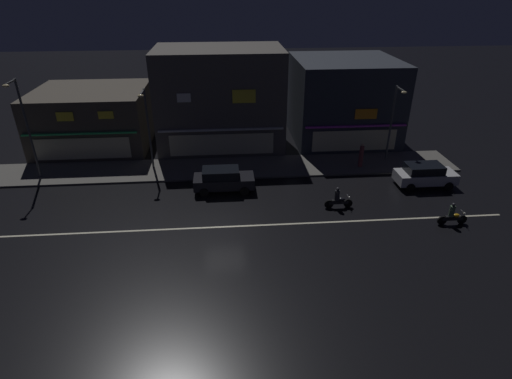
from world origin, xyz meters
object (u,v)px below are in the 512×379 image
at_px(pedestrian_on_sidewalk, 361,156).
at_px(traffic_cone, 247,179).
at_px(streetlamp_mid, 147,123).
at_px(motorcycle_following, 338,199).
at_px(streetlamp_east, 393,118).
at_px(parked_car_near_kerb, 223,179).
at_px(parked_car_trailing, 425,175).
at_px(motorcycle_lead, 452,216).
at_px(streetlamp_west, 25,123).

distance_m(pedestrian_on_sidewalk, traffic_cone, 9.47).
relative_size(streetlamp_mid, motorcycle_following, 3.32).
bearing_deg(motorcycle_following, streetlamp_east, 51.49).
distance_m(pedestrian_on_sidewalk, parked_car_near_kerb, 11.44).
bearing_deg(parked_car_trailing, streetlamp_mid, -12.29).
height_order(motorcycle_following, traffic_cone, motorcycle_following).
distance_m(pedestrian_on_sidewalk, parked_car_trailing, 5.07).
bearing_deg(motorcycle_lead, traffic_cone, -31.10).
xyz_separation_m(motorcycle_lead, motorcycle_following, (-6.51, 2.59, 0.00)).
bearing_deg(streetlamp_east, parked_car_near_kerb, -164.02).
height_order(streetlamp_west, motorcycle_following, streetlamp_west).
height_order(streetlamp_west, pedestrian_on_sidewalk, streetlamp_west).
bearing_deg(streetlamp_west, streetlamp_east, 2.14).
bearing_deg(pedestrian_on_sidewalk, motorcycle_following, -49.00).
relative_size(streetlamp_mid, traffic_cone, 11.47).
height_order(streetlamp_east, parked_car_near_kerb, streetlamp_east).
relative_size(motorcycle_following, traffic_cone, 3.45).
relative_size(streetlamp_west, parked_car_trailing, 1.73).
distance_m(streetlamp_east, pedestrian_on_sidewalk, 3.88).
bearing_deg(motorcycle_lead, pedestrian_on_sidewalk, -72.64).
distance_m(pedestrian_on_sidewalk, motorcycle_lead, 9.31).
bearing_deg(motorcycle_lead, streetlamp_east, -88.78).
bearing_deg(pedestrian_on_sidewalk, traffic_cone, -98.34).
bearing_deg(pedestrian_on_sidewalk, motorcycle_lead, -0.65).
xyz_separation_m(parked_car_near_kerb, parked_car_trailing, (14.75, -0.45, 0.00)).
bearing_deg(parked_car_near_kerb, streetlamp_mid, -35.52).
height_order(streetlamp_west, streetlamp_east, streetlamp_west).
distance_m(streetlamp_east, parked_car_near_kerb, 14.44).
distance_m(streetlamp_west, parked_car_near_kerb, 14.66).
relative_size(streetlamp_west, traffic_cone, 13.53).
relative_size(streetlamp_west, pedestrian_on_sidewalk, 3.84).
xyz_separation_m(streetlamp_east, parked_car_trailing, (1.17, -4.34, -2.97)).
height_order(streetlamp_west, motorcycle_lead, streetlamp_west).
bearing_deg(traffic_cone, motorcycle_following, -36.80).
bearing_deg(parked_car_near_kerb, streetlamp_west, -11.62).
xyz_separation_m(streetlamp_east, motorcycle_lead, (0.50, -9.68, -3.21)).
relative_size(parked_car_near_kerb, traffic_cone, 7.82).
height_order(streetlamp_west, streetlamp_mid, streetlamp_west).
relative_size(pedestrian_on_sidewalk, parked_car_trailing, 0.45).
relative_size(streetlamp_east, parked_car_trailing, 1.44).
xyz_separation_m(streetlamp_east, traffic_cone, (-11.80, -2.76, -3.57)).
distance_m(motorcycle_following, traffic_cone, 7.23).
distance_m(parked_car_near_kerb, traffic_cone, 2.20).
relative_size(parked_car_near_kerb, motorcycle_lead, 2.26).
bearing_deg(motorcycle_lead, parked_car_trailing, -98.87).
bearing_deg(parked_car_trailing, motorcycle_following, 20.94).
distance_m(parked_car_near_kerb, motorcycle_following, 8.22).
height_order(streetlamp_east, motorcycle_lead, streetlamp_east).
bearing_deg(streetlamp_west, motorcycle_lead, -17.18).
bearing_deg(traffic_cone, parked_car_near_kerb, -147.62).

